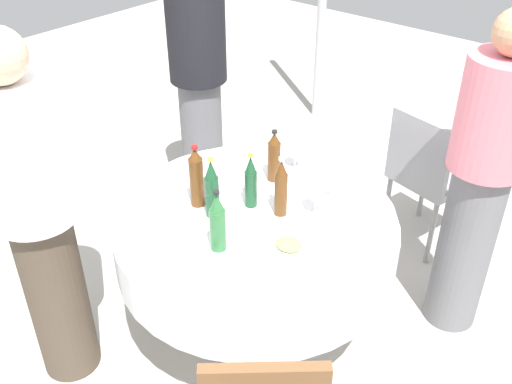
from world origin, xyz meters
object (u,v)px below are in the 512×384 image
bottle_brown_rear (281,188)px  plate_north (289,247)px  wine_glass_west (316,191)px  person_rear (199,83)px  bottle_dark_green_outer (212,189)px  bottle_brown_south (274,157)px  wine_glass_outer (328,178)px  bottle_green_near (218,223)px  dining_table (256,239)px  person_near (38,216)px  bottle_brown_west (196,178)px  plate_right (234,179)px  wine_glass_south (295,150)px  bottle_dark_green_far (251,182)px  person_far (482,179)px  chair_west (427,170)px

bottle_brown_rear → plate_north: bearing=135.9°
wine_glass_west → person_rear: bearing=-22.6°
bottle_brown_rear → bottle_dark_green_outer: bottle_dark_green_outer is taller
bottle_brown_rear → bottle_brown_south: bearing=-45.3°
wine_glass_outer → bottle_green_near: bearing=77.6°
dining_table → person_near: 0.95m
bottle_brown_west → wine_glass_west: bearing=-147.3°
plate_right → person_near: 0.92m
person_rear → bottle_brown_south: bearing=-80.8°
dining_table → person_rear: 1.24m
bottle_dark_green_outer → bottle_green_near: bearing=139.2°
wine_glass_outer → person_rear: bearing=-17.6°
wine_glass_outer → person_near: size_ratio=0.09×
bottle_dark_green_outer → wine_glass_south: bottle_dark_green_outer is taller
bottle_dark_green_far → dining_table: bearing=153.2°
person_rear → person_far: size_ratio=1.02×
dining_table → plate_north: (-0.27, 0.12, 0.16)m
bottle_brown_south → wine_glass_south: 0.16m
bottle_brown_west → person_near: 0.68m
bottle_brown_rear → bottle_green_near: size_ratio=1.03×
bottle_dark_green_outer → wine_glass_west: 0.45m
bottle_brown_south → plate_north: bottle_brown_south is taller
bottle_green_near → person_far: size_ratio=0.17×
bottle_brown_rear → person_near: bearing=51.1°
bottle_brown_west → wine_glass_outer: (-0.42, -0.42, -0.03)m
plate_right → bottle_brown_rear: bearing=167.5°
wine_glass_outer → person_far: bearing=-140.2°
wine_glass_west → person_rear: 1.32m
plate_north → person_near: size_ratio=0.15×
wine_glass_south → dining_table: bearing=104.0°
chair_west → person_rear: bearing=-145.2°
plate_right → person_rear: 0.93m
wine_glass_south → wine_glass_outer: bearing=155.0°
plate_north → person_rear: person_rear is taller
bottle_green_near → wine_glass_west: bottle_green_near is taller
bottle_dark_green_far → wine_glass_outer: (-0.23, -0.27, -0.02)m
bottle_brown_rear → person_rear: 1.26m
bottle_green_near → person_near: person_near is taller
bottle_dark_green_outer → plate_right: bottle_dark_green_outer is taller
plate_right → wine_glass_outer: bearing=-160.0°
dining_table → bottle_green_near: size_ratio=4.61×
bottle_dark_green_far → person_rear: 1.15m
plate_right → person_near: (0.29, 0.86, 0.11)m
bottle_brown_rear → wine_glass_south: (0.20, -0.36, -0.04)m
wine_glass_outer → chair_west: (-0.10, -0.89, -0.33)m
wine_glass_west → chair_west: (-0.07, -1.02, -0.33)m
bottle_brown_rear → plate_right: bottle_brown_rear is taller
bottle_green_near → wine_glass_outer: 0.60m
bottle_brown_south → bottle_dark_green_far: bearing=103.6°
plate_north → person_near: bearing=36.7°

